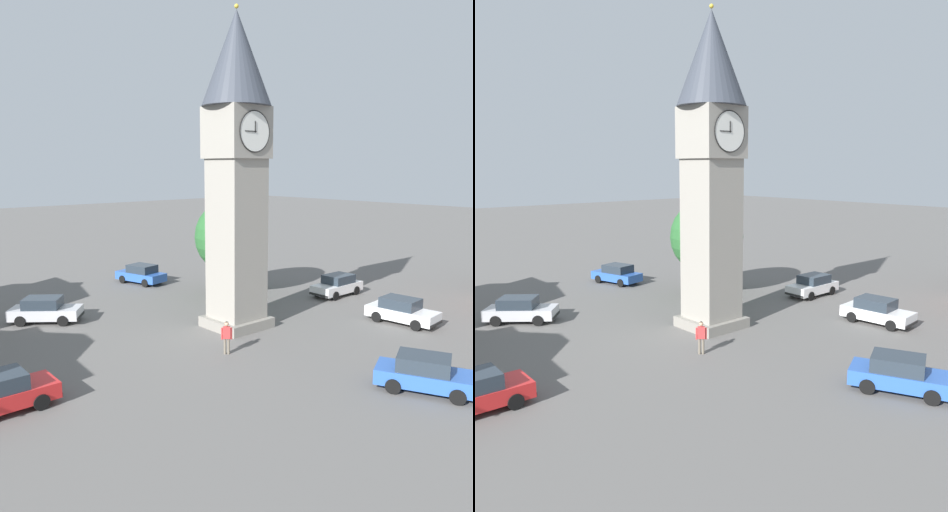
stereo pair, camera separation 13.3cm
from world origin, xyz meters
The scene contains 9 objects.
ground_plane centered at (0.00, 0.00, 0.00)m, with size 200.00×200.00×0.00m, color #605E5B.
clock_tower centered at (0.00, 0.00, 10.31)m, with size 3.85×3.85×17.73m.
car_blue_kerb centered at (-1.80, -13.54, 0.76)m, with size 2.69×4.42×1.53m.
car_red_corner centered at (-7.84, 6.07, 0.76)m, with size 2.07×4.25×1.53m.
car_white_side centered at (-0.08, 11.77, 0.76)m, with size 3.23×4.46×1.53m.
car_black_far centered at (8.04, -8.30, 0.76)m, with size 4.26×3.92×1.53m.
car_green_alley centered at (-10.39, -0.65, 0.76)m, with size 4.13×1.82×1.53m.
pedestrian centered at (3.33, 3.01, 1.01)m, with size 0.46×0.40×1.69m.
tree centered at (-4.91, -6.10, 4.26)m, with size 5.33×5.33×6.94m.
Camera 2 is at (19.05, 21.60, 9.24)m, focal length 35.85 mm.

